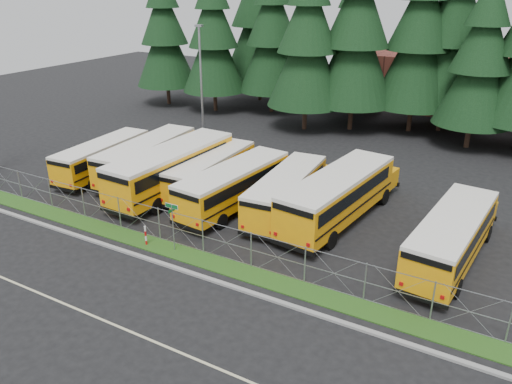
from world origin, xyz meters
The scene contains 27 objects.
ground centered at (0.00, 0.00, 0.00)m, with size 120.00×120.00×0.00m, color black.
curb centered at (0.00, -3.10, 0.06)m, with size 50.00×0.25×0.12m, color gray.
grass_verge centered at (0.00, -1.70, 0.03)m, with size 50.00×1.40×0.06m, color #184313.
road_lane_line centered at (0.00, -8.00, 0.01)m, with size 50.00×0.12×0.01m, color beige.
chainlink_fence centered at (0.00, -1.00, 1.00)m, with size 44.00×0.10×2.00m, color #97999F, non-canonical shape.
brick_building centered at (6.00, 40.00, 3.00)m, with size 22.00×10.00×6.00m, color maroon.
bus_0 centered at (-14.22, 5.24, 1.30)m, with size 2.34×9.93×2.60m, color #FFA308, non-canonical shape.
bus_1 centered at (-10.97, 6.48, 1.44)m, with size 2.59×10.99×2.88m, color #FFA308, non-canonical shape.
bus_2 centered at (-7.49, 5.15, 1.62)m, with size 2.92×12.36×3.24m, color #FFA308, non-canonical shape.
bus_3 centered at (-5.40, 6.53, 1.33)m, with size 2.40×10.16×2.66m, color #FFA308, non-canonical shape.
bus_4 centered at (-2.51, 5.07, 1.41)m, with size 2.55×10.79×2.83m, color #FFA308, non-canonical shape.
bus_5 centered at (0.73, 5.92, 1.34)m, with size 2.42×10.24×2.68m, color #FFA308, non-canonical shape.
bus_6 centered at (4.03, 6.38, 1.57)m, with size 2.82×11.96×3.14m, color #FFA308, non-canonical shape.
bus_east centered at (10.84, 4.58, 1.41)m, with size 2.54×10.75×2.82m, color #FFA308, non-canonical shape.
street_sign centered at (-2.51, -1.60, 2.03)m, with size 0.84×0.55×2.81m.
striped_bollard centered at (-4.25, -1.91, 0.60)m, with size 0.11×0.11×1.20m, color #B20C0C.
light_standard centered at (-13.19, 16.47, 5.50)m, with size 0.70×0.35×10.14m.
conifer_0 centered at (-24.93, 26.10, 7.67)m, with size 6.94×6.94×15.35m, color black, non-canonical shape.
conifer_1 centered at (-18.20, 26.01, 7.71)m, with size 6.97×6.97×15.43m, color black, non-canonical shape.
conifer_2 centered at (-12.48, 28.75, 8.03)m, with size 7.26×7.26×16.06m, color black, non-canonical shape.
conifer_3 centered at (-6.30, 24.03, 8.20)m, with size 7.41×7.41×16.39m, color black, non-canonical shape.
conifer_4 centered at (-2.35, 26.20, 8.73)m, with size 7.90×7.90×17.47m, color black, non-canonical shape.
conifer_5 centered at (2.89, 28.44, 8.53)m, with size 7.72×7.72×17.07m, color black, non-canonical shape.
conifer_6 centered at (8.65, 25.71, 7.29)m, with size 6.60×6.60×14.59m, color black, non-canonical shape.
conifer_10 centered at (-16.44, 33.19, 9.63)m, with size 8.71×8.71×19.27m, color black, non-canonical shape.
conifer_11 centered at (-4.54, 32.10, 7.82)m, with size 7.07×7.07×15.64m, color black, non-canonical shape.
conifer_12 centered at (5.43, 30.06, 8.99)m, with size 8.13×8.13×17.97m, color black, non-canonical shape.
Camera 1 is at (13.13, -20.25, 13.73)m, focal length 35.00 mm.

